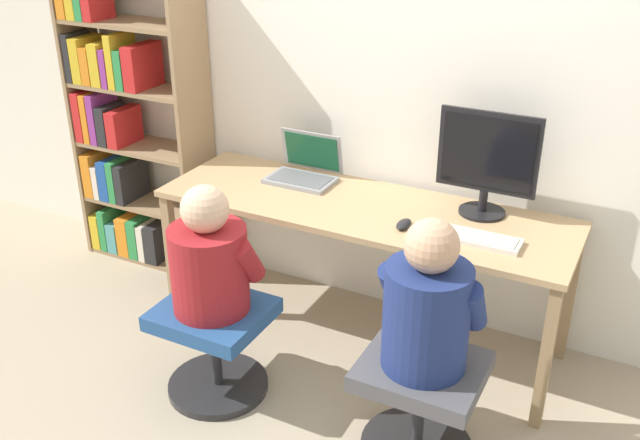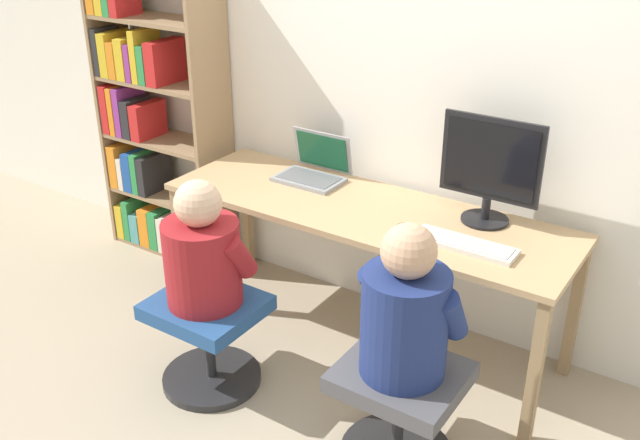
{
  "view_description": "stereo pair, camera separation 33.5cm",
  "coord_description": "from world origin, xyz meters",
  "px_view_note": "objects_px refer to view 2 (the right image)",
  "views": [
    {
      "loc": [
        1.24,
        -2.54,
        2.16
      ],
      "look_at": [
        -0.14,
        0.15,
        0.7
      ],
      "focal_mm": 40.0,
      "sensor_mm": 36.0,
      "label": 1
    },
    {
      "loc": [
        1.53,
        -2.37,
        2.16
      ],
      "look_at": [
        -0.14,
        0.15,
        0.7
      ],
      "focal_mm": 40.0,
      "sensor_mm": 36.0,
      "label": 2
    }
  ],
  "objects_px": {
    "laptop": "(313,170)",
    "keyboard": "(464,244)",
    "office_chair_left": "(399,406)",
    "bookshelf": "(149,121)",
    "person_at_laptop": "(203,253)",
    "desktop_monitor": "(490,169)",
    "office_chair_right": "(209,333)",
    "person_at_monitor": "(406,312)"
  },
  "relations": [
    {
      "from": "laptop",
      "to": "keyboard",
      "type": "height_order",
      "value": "laptop"
    },
    {
      "from": "keyboard",
      "to": "person_at_monitor",
      "type": "xyz_separation_m",
      "value": [
        0.01,
        -0.55,
        -0.04
      ]
    },
    {
      "from": "desktop_monitor",
      "to": "bookshelf",
      "type": "bearing_deg",
      "value": -179.83
    },
    {
      "from": "person_at_monitor",
      "to": "bookshelf",
      "type": "relative_size",
      "value": 0.34
    },
    {
      "from": "desktop_monitor",
      "to": "office_chair_right",
      "type": "height_order",
      "value": "desktop_monitor"
    },
    {
      "from": "person_at_laptop",
      "to": "bookshelf",
      "type": "relative_size",
      "value": 0.32
    },
    {
      "from": "laptop",
      "to": "person_at_monitor",
      "type": "bearing_deg",
      "value": -40.35
    },
    {
      "from": "desktop_monitor",
      "to": "office_chair_right",
      "type": "xyz_separation_m",
      "value": [
        -0.93,
        -0.88,
        -0.72
      ]
    },
    {
      "from": "office_chair_left",
      "to": "person_at_laptop",
      "type": "distance_m",
      "value": 1.05
    },
    {
      "from": "desktop_monitor",
      "to": "person_at_monitor",
      "type": "bearing_deg",
      "value": -87.89
    },
    {
      "from": "keyboard",
      "to": "person_at_laptop",
      "type": "bearing_deg",
      "value": -148.15
    },
    {
      "from": "office_chair_left",
      "to": "person_at_monitor",
      "type": "bearing_deg",
      "value": 90.0
    },
    {
      "from": "person_at_laptop",
      "to": "bookshelf",
      "type": "bearing_deg",
      "value": 144.13
    },
    {
      "from": "office_chair_right",
      "to": "person_at_laptop",
      "type": "height_order",
      "value": "person_at_laptop"
    },
    {
      "from": "person_at_monitor",
      "to": "desktop_monitor",
      "type": "bearing_deg",
      "value": 92.11
    },
    {
      "from": "laptop",
      "to": "keyboard",
      "type": "distance_m",
      "value": 1.0
    },
    {
      "from": "person_at_laptop",
      "to": "laptop",
      "type": "bearing_deg",
      "value": 90.31
    },
    {
      "from": "keyboard",
      "to": "office_chair_left",
      "type": "relative_size",
      "value": 0.95
    },
    {
      "from": "desktop_monitor",
      "to": "office_chair_left",
      "type": "height_order",
      "value": "desktop_monitor"
    },
    {
      "from": "office_chair_left",
      "to": "laptop",
      "type": "bearing_deg",
      "value": 139.51
    },
    {
      "from": "desktop_monitor",
      "to": "keyboard",
      "type": "xyz_separation_m",
      "value": [
        0.02,
        -0.29,
        -0.24
      ]
    },
    {
      "from": "laptop",
      "to": "keyboard",
      "type": "xyz_separation_m",
      "value": [
        0.96,
        -0.27,
        -0.04
      ]
    },
    {
      "from": "laptop",
      "to": "office_chair_left",
      "type": "xyz_separation_m",
      "value": [
        0.97,
        -0.83,
        -0.52
      ]
    },
    {
      "from": "desktop_monitor",
      "to": "bookshelf",
      "type": "distance_m",
      "value": 2.15
    },
    {
      "from": "person_at_laptop",
      "to": "office_chair_left",
      "type": "bearing_deg",
      "value": 2.39
    },
    {
      "from": "desktop_monitor",
      "to": "keyboard",
      "type": "height_order",
      "value": "desktop_monitor"
    },
    {
      "from": "laptop",
      "to": "bookshelf",
      "type": "relative_size",
      "value": 0.19
    },
    {
      "from": "laptop",
      "to": "person_at_laptop",
      "type": "relative_size",
      "value": 0.59
    },
    {
      "from": "keyboard",
      "to": "desktop_monitor",
      "type": "bearing_deg",
      "value": 94.71
    },
    {
      "from": "keyboard",
      "to": "office_chair_right",
      "type": "bearing_deg",
      "value": -147.99
    },
    {
      "from": "office_chair_left",
      "to": "bookshelf",
      "type": "bearing_deg",
      "value": 159.0
    },
    {
      "from": "laptop",
      "to": "office_chair_left",
      "type": "relative_size",
      "value": 0.73
    },
    {
      "from": "keyboard",
      "to": "person_at_laptop",
      "type": "xyz_separation_m",
      "value": [
        -0.96,
        -0.59,
        -0.06
      ]
    },
    {
      "from": "laptop",
      "to": "office_chair_right",
      "type": "xyz_separation_m",
      "value": [
        0.0,
        -0.87,
        -0.52
      ]
    },
    {
      "from": "keyboard",
      "to": "bookshelf",
      "type": "height_order",
      "value": "bookshelf"
    },
    {
      "from": "laptop",
      "to": "office_chair_right",
      "type": "bearing_deg",
      "value": -89.69
    },
    {
      "from": "keyboard",
      "to": "bookshelf",
      "type": "xyz_separation_m",
      "value": [
        -2.17,
        0.28,
        0.08
      ]
    },
    {
      "from": "office_chair_right",
      "to": "person_at_monitor",
      "type": "xyz_separation_m",
      "value": [
        0.96,
        0.05,
        0.44
      ]
    },
    {
      "from": "bookshelf",
      "to": "keyboard",
      "type": "bearing_deg",
      "value": -7.37
    },
    {
      "from": "desktop_monitor",
      "to": "keyboard",
      "type": "bearing_deg",
      "value": -85.29
    },
    {
      "from": "desktop_monitor",
      "to": "office_chair_right",
      "type": "bearing_deg",
      "value": -136.53
    },
    {
      "from": "person_at_monitor",
      "to": "bookshelf",
      "type": "distance_m",
      "value": 2.33
    }
  ]
}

